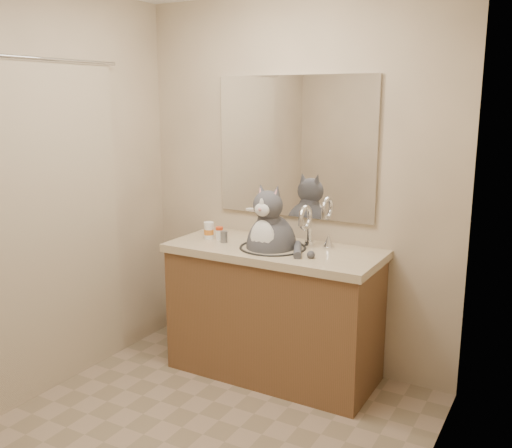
{
  "coord_description": "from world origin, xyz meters",
  "views": [
    {
      "loc": [
        1.59,
        -2.08,
        1.76
      ],
      "look_at": [
        0.05,
        0.65,
        1.06
      ],
      "focal_mm": 40.0,
      "sensor_mm": 36.0,
      "label": 1
    }
  ],
  "objects_px": {
    "grey_canister": "(224,237)",
    "pill_bottle_redcap": "(219,233)",
    "cat": "(271,242)",
    "pill_bottle_orange": "(209,231)"
  },
  "relations": [
    {
      "from": "pill_bottle_redcap",
      "to": "pill_bottle_orange",
      "type": "distance_m",
      "value": 0.08
    },
    {
      "from": "pill_bottle_orange",
      "to": "grey_canister",
      "type": "relative_size",
      "value": 1.49
    },
    {
      "from": "cat",
      "to": "pill_bottle_redcap",
      "type": "xyz_separation_m",
      "value": [
        -0.39,
        0.02,
        0.01
      ]
    },
    {
      "from": "cat",
      "to": "pill_bottle_orange",
      "type": "distance_m",
      "value": 0.47
    },
    {
      "from": "pill_bottle_orange",
      "to": "grey_canister",
      "type": "bearing_deg",
      "value": -15.77
    },
    {
      "from": "cat",
      "to": "grey_canister",
      "type": "bearing_deg",
      "value": -174.15
    },
    {
      "from": "grey_canister",
      "to": "pill_bottle_redcap",
      "type": "bearing_deg",
      "value": 144.02
    },
    {
      "from": "cat",
      "to": "pill_bottle_orange",
      "type": "height_order",
      "value": "cat"
    },
    {
      "from": "cat",
      "to": "pill_bottle_orange",
      "type": "xyz_separation_m",
      "value": [
        -0.47,
        0.01,
        0.02
      ]
    },
    {
      "from": "pill_bottle_redcap",
      "to": "cat",
      "type": "bearing_deg",
      "value": -2.59
    }
  ]
}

